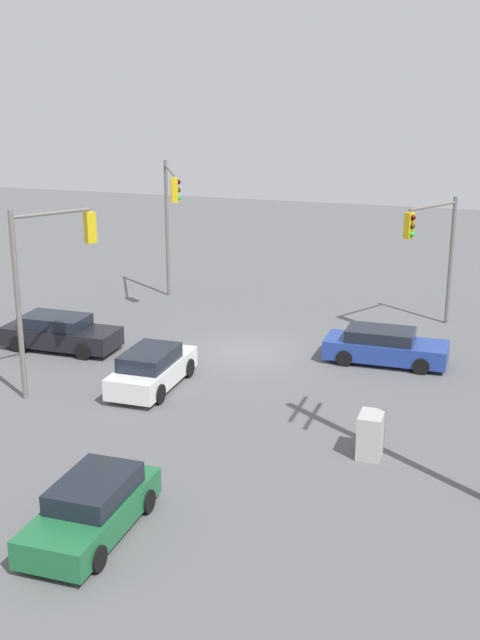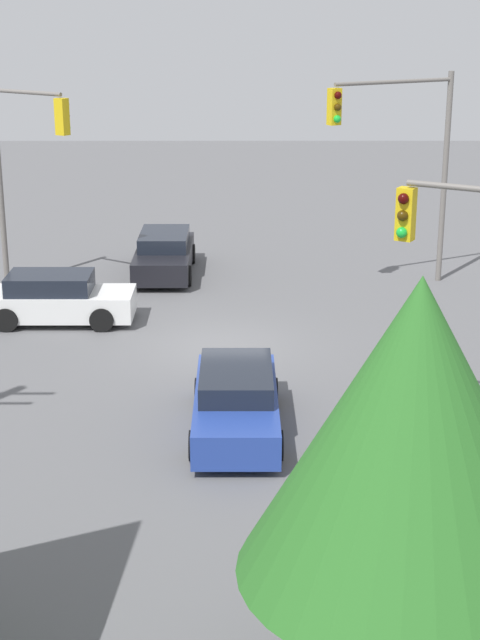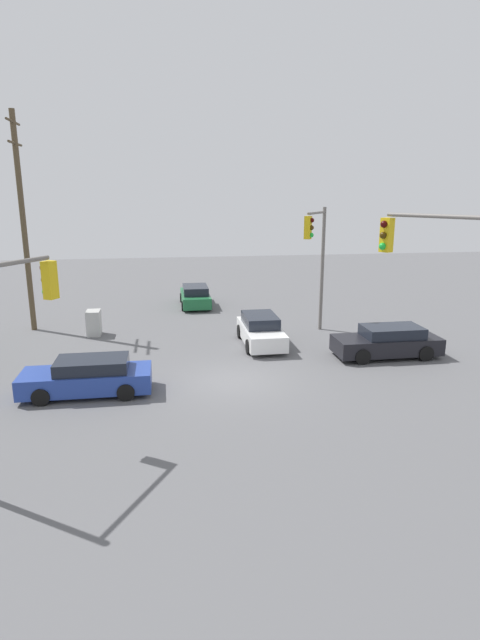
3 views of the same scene
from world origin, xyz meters
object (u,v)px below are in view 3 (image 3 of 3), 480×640
object	(u,v)px
sedan_dark	(387,342)
sedan_green	(195,296)
sedan_blue	(88,377)
electrical_cabinet	(94,323)
traffic_signal_aux	(317,250)
traffic_signal_cross	(1,327)
sedan_white	(261,331)
traffic_signal_main	(461,285)

from	to	relation	value
sedan_dark	sedan_green	bearing A→B (deg)	33.46
sedan_blue	electrical_cabinet	world-z (taller)	sedan_blue
sedan_dark	traffic_signal_aux	xyz separation A→B (m)	(4.00, 2.12, 3.66)
traffic_signal_cross	electrical_cabinet	size ratio (longest dim) A/B	4.35
sedan_green	sedan_white	world-z (taller)	sedan_white
traffic_signal_cross	sedan_green	bearing A→B (deg)	12.83
traffic_signal_main	traffic_signal_cross	size ratio (longest dim) A/B	1.19
sedan_white	traffic_signal_aux	size ratio (longest dim) A/B	0.66
sedan_white	electrical_cabinet	world-z (taller)	sedan_white
traffic_signal_main	electrical_cabinet	bearing A→B (deg)	13.46
traffic_signal_main	traffic_signal_aux	distance (m)	11.56
sedan_dark	traffic_signal_aux	bearing A→B (deg)	27.98
sedan_blue	traffic_signal_aux	distance (m)	12.79
sedan_white	traffic_signal_aux	distance (m)	4.96
sedan_white	electrical_cabinet	distance (m)	8.64
sedan_blue	traffic_signal_main	distance (m)	12.68
traffic_signal_cross	traffic_signal_aux	distance (m)	16.21
sedan_dark	sedan_green	distance (m)	14.05
sedan_green	sedan_blue	size ratio (longest dim) A/B	0.92
sedan_green	electrical_cabinet	bearing A→B (deg)	-132.38
traffic_signal_cross	electrical_cabinet	world-z (taller)	traffic_signal_cross
traffic_signal_aux	electrical_cabinet	xyz separation A→B (m)	(1.59, 11.22, -3.69)
sedan_blue	traffic_signal_main	world-z (taller)	traffic_signal_main
sedan_dark	sedan_blue	xyz separation A→B (m)	(-2.43, 12.55, -0.03)
traffic_signal_main	traffic_signal_cross	bearing A→B (deg)	60.64
sedan_green	traffic_signal_main	distance (m)	20.60
sedan_dark	traffic_signal_aux	size ratio (longest dim) A/B	0.72
traffic_signal_main	traffic_signal_aux	size ratio (longest dim) A/B	1.04
sedan_white	traffic_signal_aux	xyz separation A→B (m)	(1.32, -3.09, 3.64)
sedan_white	traffic_signal_main	xyz separation A→B (m)	(-10.22, -3.57, 3.91)
traffic_signal_cross	electrical_cabinet	xyz separation A→B (m)	(12.90, -0.38, -3.19)
sedan_green	electrical_cabinet	distance (m)	8.30
traffic_signal_cross	traffic_signal_aux	bearing A→B (deg)	-15.47
sedan_green	traffic_signal_main	bearing A→B (deg)	-72.42
sedan_green	traffic_signal_aux	world-z (taller)	traffic_signal_aux
sedan_blue	traffic_signal_aux	xyz separation A→B (m)	(6.43, -10.43, 3.68)
sedan_white	sedan_blue	xyz separation A→B (m)	(-5.10, 7.34, -0.04)
sedan_dark	traffic_signal_main	xyz separation A→B (m)	(-7.54, 1.64, 3.92)
traffic_signal_aux	sedan_dark	bearing A→B (deg)	61.36
sedan_green	traffic_signal_main	world-z (taller)	traffic_signal_main
sedan_dark	traffic_signal_main	bearing A→B (deg)	167.71
electrical_cabinet	sedan_green	bearing A→B (deg)	-42.38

